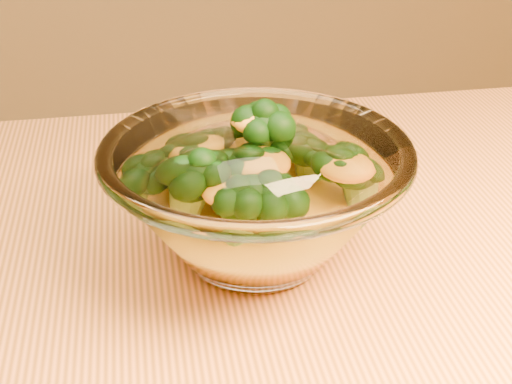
% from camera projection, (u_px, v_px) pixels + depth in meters
% --- Properties ---
extents(glass_bowl, '(0.22, 0.22, 0.10)m').
position_uv_depth(glass_bowl, '(256.00, 198.00, 0.50)').
color(glass_bowl, white).
rests_on(glass_bowl, table).
extents(cheese_sauce, '(0.12, 0.12, 0.03)m').
position_uv_depth(cheese_sauce, '(256.00, 222.00, 0.51)').
color(cheese_sauce, '#EAA613').
rests_on(cheese_sauce, glass_bowl).
extents(broccoli_heap, '(0.16, 0.12, 0.08)m').
position_uv_depth(broccoli_heap, '(249.00, 177.00, 0.50)').
color(broccoli_heap, black).
rests_on(broccoli_heap, cheese_sauce).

